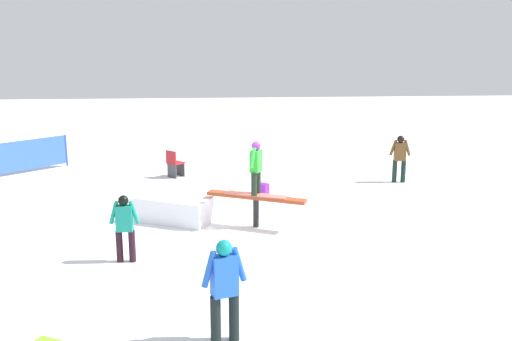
{
  "coord_description": "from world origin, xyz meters",
  "views": [
    {
      "loc": [
        -1.01,
        -12.84,
        4.38
      ],
      "look_at": [
        0.0,
        0.0,
        1.38
      ],
      "focal_mm": 40.0,
      "sensor_mm": 36.0,
      "label": 1
    }
  ],
  "objects_px": {
    "bystander_blue": "(224,286)",
    "folding_chair": "(175,164)",
    "bystander_teal": "(125,225)",
    "bystander_brown": "(400,156)",
    "backpack_on_snow": "(263,189)",
    "rail_feature": "(256,200)",
    "main_rider_on_rail": "(256,170)"
  },
  "relations": [
    {
      "from": "bystander_brown",
      "to": "folding_chair",
      "type": "xyz_separation_m",
      "value": [
        -6.98,
        1.22,
        -0.41
      ]
    },
    {
      "from": "bystander_brown",
      "to": "backpack_on_snow",
      "type": "distance_m",
      "value": 4.54
    },
    {
      "from": "main_rider_on_rail",
      "to": "bystander_blue",
      "type": "xyz_separation_m",
      "value": [
        -0.87,
        -5.21,
        -0.5
      ]
    },
    {
      "from": "backpack_on_snow",
      "to": "main_rider_on_rail",
      "type": "bearing_deg",
      "value": -58.73
    },
    {
      "from": "rail_feature",
      "to": "backpack_on_snow",
      "type": "relative_size",
      "value": 6.8
    },
    {
      "from": "backpack_on_snow",
      "to": "bystander_blue",
      "type": "bearing_deg",
      "value": -59.32
    },
    {
      "from": "rail_feature",
      "to": "backpack_on_snow",
      "type": "height_order",
      "value": "rail_feature"
    },
    {
      "from": "bystander_teal",
      "to": "bystander_blue",
      "type": "height_order",
      "value": "bystander_blue"
    },
    {
      "from": "rail_feature",
      "to": "main_rider_on_rail",
      "type": "height_order",
      "value": "main_rider_on_rail"
    },
    {
      "from": "folding_chair",
      "to": "bystander_teal",
      "type": "bearing_deg",
      "value": 129.02
    },
    {
      "from": "folding_chair",
      "to": "main_rider_on_rail",
      "type": "bearing_deg",
      "value": 156.6
    },
    {
      "from": "bystander_teal",
      "to": "bystander_brown",
      "type": "height_order",
      "value": "bystander_brown"
    },
    {
      "from": "main_rider_on_rail",
      "to": "bystander_teal",
      "type": "distance_m",
      "value": 3.43
    },
    {
      "from": "main_rider_on_rail",
      "to": "bystander_teal",
      "type": "xyz_separation_m",
      "value": [
        -2.76,
        -1.95,
        -0.62
      ]
    },
    {
      "from": "main_rider_on_rail",
      "to": "bystander_teal",
      "type": "height_order",
      "value": "main_rider_on_rail"
    },
    {
      "from": "main_rider_on_rail",
      "to": "bystander_brown",
      "type": "bearing_deg",
      "value": 64.14
    },
    {
      "from": "rail_feature",
      "to": "backpack_on_snow",
      "type": "xyz_separation_m",
      "value": [
        0.42,
        2.78,
        -0.49
      ]
    },
    {
      "from": "rail_feature",
      "to": "folding_chair",
      "type": "xyz_separation_m",
      "value": [
        -2.22,
        5.17,
        -0.24
      ]
    },
    {
      "from": "main_rider_on_rail",
      "to": "bystander_blue",
      "type": "bearing_deg",
      "value": -75.01
    },
    {
      "from": "main_rider_on_rail",
      "to": "bystander_blue",
      "type": "relative_size",
      "value": 0.93
    },
    {
      "from": "main_rider_on_rail",
      "to": "bystander_brown",
      "type": "xyz_separation_m",
      "value": [
        4.76,
        3.95,
        -0.57
      ]
    },
    {
      "from": "main_rider_on_rail",
      "to": "bystander_blue",
      "type": "height_order",
      "value": "main_rider_on_rail"
    },
    {
      "from": "rail_feature",
      "to": "bystander_blue",
      "type": "relative_size",
      "value": 1.46
    },
    {
      "from": "folding_chair",
      "to": "backpack_on_snow",
      "type": "relative_size",
      "value": 2.59
    },
    {
      "from": "rail_feature",
      "to": "bystander_brown",
      "type": "height_order",
      "value": "bystander_brown"
    },
    {
      "from": "bystander_brown",
      "to": "backpack_on_snow",
      "type": "height_order",
      "value": "bystander_brown"
    },
    {
      "from": "rail_feature",
      "to": "backpack_on_snow",
      "type": "bearing_deg",
      "value": 106.88
    },
    {
      "from": "rail_feature",
      "to": "bystander_blue",
      "type": "bearing_deg",
      "value": -74.03
    },
    {
      "from": "bystander_blue",
      "to": "folding_chair",
      "type": "bearing_deg",
      "value": -101.82
    },
    {
      "from": "backpack_on_snow",
      "to": "bystander_brown",
      "type": "bearing_deg",
      "value": 54.9
    },
    {
      "from": "bystander_teal",
      "to": "bystander_brown",
      "type": "relative_size",
      "value": 0.94
    },
    {
      "from": "bystander_teal",
      "to": "folding_chair",
      "type": "relative_size",
      "value": 1.57
    }
  ]
}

